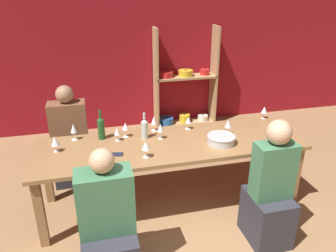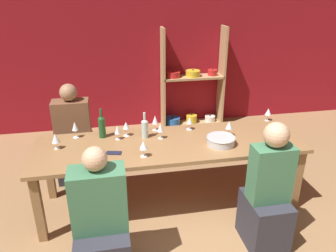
# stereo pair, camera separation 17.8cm
# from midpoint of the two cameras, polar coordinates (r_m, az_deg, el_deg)

# --- Properties ---
(wall_back_red) EXTENTS (8.80, 0.06, 2.70)m
(wall_back_red) POSITION_cam_midpoint_polar(r_m,az_deg,el_deg) (5.53, -5.97, 13.42)
(wall_back_red) COLOR maroon
(wall_back_red) RESTS_ON ground_plane
(shelf_unit) EXTENTS (1.06, 0.30, 1.69)m
(shelf_unit) POSITION_cam_midpoint_polar(r_m,az_deg,el_deg) (5.66, 1.84, 6.14)
(shelf_unit) COLOR tan
(shelf_unit) RESTS_ON ground_plane
(dining_table) EXTENTS (2.81, 0.88, 0.76)m
(dining_table) POSITION_cam_midpoint_polar(r_m,az_deg,el_deg) (3.50, -1.06, -4.10)
(dining_table) COLOR olive
(dining_table) RESTS_ON ground_plane
(mixing_bowl) EXTENTS (0.30, 0.30, 0.09)m
(mixing_bowl) POSITION_cam_midpoint_polar(r_m,az_deg,el_deg) (3.47, 7.77, -2.28)
(mixing_bowl) COLOR #B7BABC
(mixing_bowl) RESTS_ON dining_table
(wine_bottle_green) EXTENTS (0.07, 0.07, 0.33)m
(wine_bottle_green) POSITION_cam_midpoint_polar(r_m,az_deg,el_deg) (3.59, -12.98, -0.26)
(wine_bottle_green) COLOR #1E4C23
(wine_bottle_green) RESTS_ON dining_table
(wine_bottle_dark) EXTENTS (0.07, 0.07, 0.29)m
(wine_bottle_dark) POSITION_cam_midpoint_polar(r_m,az_deg,el_deg) (3.54, -5.56, -0.40)
(wine_bottle_dark) COLOR #B2C6C1
(wine_bottle_dark) RESTS_ON dining_table
(wine_glass_empty_a) EXTENTS (0.08, 0.08, 0.17)m
(wine_glass_empty_a) POSITION_cam_midpoint_polar(r_m,az_deg,el_deg) (3.14, -5.52, -3.49)
(wine_glass_empty_a) COLOR white
(wine_glass_empty_a) RESTS_ON dining_table
(wine_glass_red_a) EXTENTS (0.07, 0.07, 0.17)m
(wine_glass_red_a) POSITION_cam_midpoint_polar(r_m,az_deg,el_deg) (3.59, -8.84, -0.16)
(wine_glass_red_a) COLOR white
(wine_glass_red_a) RESTS_ON dining_table
(wine_glass_empty_b) EXTENTS (0.08, 0.08, 0.16)m
(wine_glass_empty_b) POSITION_cam_midpoint_polar(r_m,az_deg,el_deg) (4.20, 15.26, 2.69)
(wine_glass_empty_b) COLOR white
(wine_glass_empty_b) RESTS_ON dining_table
(wine_glass_empty_c) EXTENTS (0.08, 0.08, 0.17)m
(wine_glass_empty_c) POSITION_cam_midpoint_polar(r_m,az_deg,el_deg) (3.64, 9.05, 0.31)
(wine_glass_empty_c) COLOR white
(wine_glass_empty_c) RESTS_ON dining_table
(wine_glass_empty_d) EXTENTS (0.08, 0.08, 0.16)m
(wine_glass_empty_d) POSITION_cam_midpoint_polar(r_m,az_deg,el_deg) (3.46, 16.88, -1.90)
(wine_glass_empty_d) COLOR white
(wine_glass_empty_d) RESTS_ON dining_table
(wine_glass_red_b) EXTENTS (0.06, 0.06, 0.16)m
(wine_glass_red_b) POSITION_cam_midpoint_polar(r_m,az_deg,el_deg) (3.52, -10.28, -0.91)
(wine_glass_red_b) COLOR white
(wine_glass_red_b) RESTS_ON dining_table
(wine_glass_white_a) EXTENTS (0.07, 0.07, 0.18)m
(wine_glass_white_a) POSITION_cam_midpoint_polar(r_m,az_deg,el_deg) (3.71, -3.83, 0.94)
(wine_glass_white_a) COLOR white
(wine_glass_white_a) RESTS_ON dining_table
(wine_glass_red_c) EXTENTS (0.07, 0.07, 0.15)m
(wine_glass_red_c) POSITION_cam_midpoint_polar(r_m,az_deg,el_deg) (3.75, 2.20, 0.93)
(wine_glass_red_c) COLOR white
(wine_glass_red_c) RESTS_ON dining_table
(wine_glass_white_b) EXTENTS (0.07, 0.07, 0.17)m
(wine_glass_white_b) POSITION_cam_midpoint_polar(r_m,az_deg,el_deg) (3.51, -2.79, -0.42)
(wine_glass_white_b) COLOR white
(wine_glass_white_b) RESTS_ON dining_table
(wine_glass_white_c) EXTENTS (0.08, 0.08, 0.17)m
(wine_glass_white_c) POSITION_cam_midpoint_polar(r_m,az_deg,el_deg) (3.45, -20.49, -2.53)
(wine_glass_white_c) COLOR white
(wine_glass_white_c) RESTS_ON dining_table
(wine_glass_empty_e) EXTENTS (0.07, 0.07, 0.19)m
(wine_glass_empty_e) POSITION_cam_midpoint_polar(r_m,az_deg,el_deg) (3.64, -17.49, -0.46)
(wine_glass_empty_e) COLOR white
(wine_glass_empty_e) RESTS_ON dining_table
(cell_phone) EXTENTS (0.16, 0.10, 0.01)m
(cell_phone) POSITION_cam_midpoint_polar(r_m,az_deg,el_deg) (3.28, -10.73, -4.90)
(cell_phone) COLOR #1E2338
(cell_phone) RESTS_ON dining_table
(person_near_a) EXTENTS (0.44, 0.55, 1.19)m
(person_near_a) POSITION_cam_midpoint_polar(r_m,az_deg,el_deg) (2.89, -12.20, -17.53)
(person_near_a) COLOR #2D2D38
(person_near_a) RESTS_ON ground_plane
(person_far_a) EXTENTS (0.44, 0.55, 1.23)m
(person_far_a) POSITION_cam_midpoint_polar(r_m,az_deg,el_deg) (4.29, -17.64, -3.36)
(person_far_a) COLOR #2D2D38
(person_far_a) RESTS_ON ground_plane
(person_near_b) EXTENTS (0.36, 0.45, 1.25)m
(person_near_b) POSITION_cam_midpoint_polar(r_m,az_deg,el_deg) (3.24, 15.72, -11.88)
(person_near_b) COLOR #2D2D38
(person_near_b) RESTS_ON ground_plane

